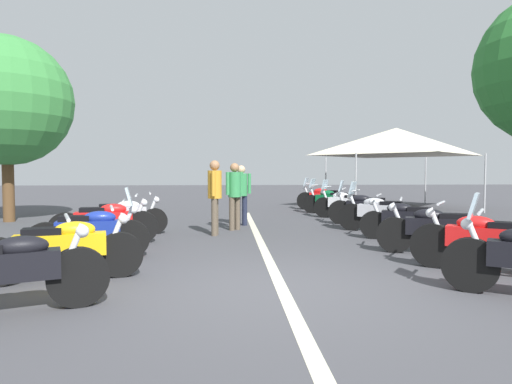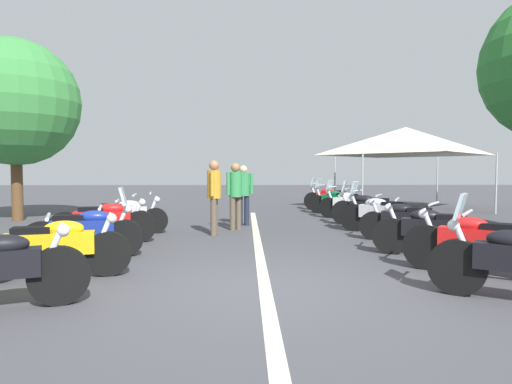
{
  "view_description": "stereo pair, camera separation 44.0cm",
  "coord_description": "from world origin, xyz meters",
  "px_view_note": "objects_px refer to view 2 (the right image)",
  "views": [
    {
      "loc": [
        -5.4,
        0.68,
        1.49
      ],
      "look_at": [
        5.04,
        0.0,
        0.98
      ],
      "focal_mm": 30.64,
      "sensor_mm": 36.0,
      "label": 1
    },
    {
      "loc": [
        -5.4,
        0.24,
        1.49
      ],
      "look_at": [
        5.04,
        0.0,
        0.98
      ],
      "focal_mm": 30.64,
      "sensor_mm": 36.0,
      "label": 2
    }
  ],
  "objects_px": {
    "motorcycle_right_row_7": "(338,201)",
    "bystander_2": "(235,191)",
    "motorcycle_right_row_6": "(350,204)",
    "bystander_1": "(243,190)",
    "roadside_tree_0": "(15,103)",
    "motorcycle_left_row_1": "(51,247)",
    "motorcycle_right_row_8": "(332,198)",
    "motorcycle_right_row_1": "(481,243)",
    "motorcycle_right_row_5": "(370,208)",
    "motorcycle_left_row_2": "(85,231)",
    "motorcycle_left_row_3": "(104,221)",
    "bystander_0": "(214,191)",
    "motorcycle_left_row_4": "(122,215)",
    "motorcycle_right_row_2": "(435,230)",
    "event_tent": "(406,141)",
    "motorcycle_right_row_3": "(407,221)",
    "motorcycle_right_row_4": "(382,213)"
  },
  "relations": [
    {
      "from": "motorcycle_right_row_4",
      "to": "bystander_1",
      "type": "bearing_deg",
      "value": 7.73
    },
    {
      "from": "motorcycle_left_row_4",
      "to": "event_tent",
      "type": "distance_m",
      "value": 11.65
    },
    {
      "from": "motorcycle_left_row_2",
      "to": "bystander_1",
      "type": "height_order",
      "value": "bystander_1"
    },
    {
      "from": "motorcycle_left_row_2",
      "to": "motorcycle_left_row_3",
      "type": "relative_size",
      "value": 0.93
    },
    {
      "from": "motorcycle_right_row_6",
      "to": "roadside_tree_0",
      "type": "relative_size",
      "value": 0.34
    },
    {
      "from": "motorcycle_right_row_1",
      "to": "motorcycle_right_row_5",
      "type": "relative_size",
      "value": 0.93
    },
    {
      "from": "bystander_0",
      "to": "motorcycle_right_row_1",
      "type": "bearing_deg",
      "value": 141.84
    },
    {
      "from": "motorcycle_left_row_4",
      "to": "motorcycle_right_row_3",
      "type": "relative_size",
      "value": 1.14
    },
    {
      "from": "motorcycle_right_row_1",
      "to": "motorcycle_right_row_8",
      "type": "bearing_deg",
      "value": -54.85
    },
    {
      "from": "motorcycle_right_row_2",
      "to": "bystander_2",
      "type": "bearing_deg",
      "value": -21.5
    },
    {
      "from": "motorcycle_right_row_5",
      "to": "bystander_1",
      "type": "relative_size",
      "value": 1.25
    },
    {
      "from": "motorcycle_right_row_1",
      "to": "motorcycle_right_row_3",
      "type": "xyz_separation_m",
      "value": [
        2.96,
        -0.04,
        -0.02
      ]
    },
    {
      "from": "bystander_0",
      "to": "motorcycle_left_row_4",
      "type": "bearing_deg",
      "value": 0.82
    },
    {
      "from": "motorcycle_right_row_6",
      "to": "bystander_1",
      "type": "xyz_separation_m",
      "value": [
        -1.45,
        3.28,
        0.49
      ]
    },
    {
      "from": "motorcycle_right_row_2",
      "to": "motorcycle_right_row_4",
      "type": "xyz_separation_m",
      "value": [
        2.87,
        0.03,
        0.02
      ]
    },
    {
      "from": "motorcycle_right_row_5",
      "to": "bystander_2",
      "type": "relative_size",
      "value": 1.21
    },
    {
      "from": "motorcycle_right_row_2",
      "to": "motorcycle_right_row_5",
      "type": "height_order",
      "value": "motorcycle_right_row_5"
    },
    {
      "from": "motorcycle_right_row_6",
      "to": "bystander_2",
      "type": "bearing_deg",
      "value": 68.42
    },
    {
      "from": "motorcycle_left_row_4",
      "to": "motorcycle_right_row_4",
      "type": "bearing_deg",
      "value": -11.11
    },
    {
      "from": "motorcycle_right_row_1",
      "to": "roadside_tree_0",
      "type": "bearing_deg",
      "value": -0.47
    },
    {
      "from": "motorcycle_right_row_5",
      "to": "motorcycle_right_row_1",
      "type": "bearing_deg",
      "value": 112.16
    },
    {
      "from": "motorcycle_right_row_2",
      "to": "motorcycle_right_row_5",
      "type": "bearing_deg",
      "value": -68.01
    },
    {
      "from": "motorcycle_right_row_1",
      "to": "motorcycle_right_row_5",
      "type": "xyz_separation_m",
      "value": [
        5.65,
        -0.03,
        0.01
      ]
    },
    {
      "from": "motorcycle_right_row_3",
      "to": "roadside_tree_0",
      "type": "distance_m",
      "value": 11.42
    },
    {
      "from": "motorcycle_right_row_5",
      "to": "event_tent",
      "type": "xyz_separation_m",
      "value": [
        5.37,
        -2.92,
        2.17
      ]
    },
    {
      "from": "motorcycle_left_row_2",
      "to": "motorcycle_right_row_1",
      "type": "relative_size",
      "value": 1.05
    },
    {
      "from": "motorcycle_right_row_2",
      "to": "motorcycle_left_row_1",
      "type": "bearing_deg",
      "value": 36.87
    },
    {
      "from": "motorcycle_right_row_7",
      "to": "bystander_0",
      "type": "distance_m",
      "value": 6.13
    },
    {
      "from": "motorcycle_left_row_3",
      "to": "bystander_1",
      "type": "relative_size",
      "value": 1.31
    },
    {
      "from": "motorcycle_right_row_6",
      "to": "motorcycle_right_row_7",
      "type": "relative_size",
      "value": 0.96
    },
    {
      "from": "motorcycle_left_row_1",
      "to": "motorcycle_right_row_2",
      "type": "relative_size",
      "value": 1.02
    },
    {
      "from": "motorcycle_right_row_3",
      "to": "roadside_tree_0",
      "type": "bearing_deg",
      "value": 4.18
    },
    {
      "from": "motorcycle_right_row_2",
      "to": "event_tent",
      "type": "distance_m",
      "value": 10.35
    },
    {
      "from": "motorcycle_left_row_3",
      "to": "motorcycle_left_row_4",
      "type": "distance_m",
      "value": 1.27
    },
    {
      "from": "motorcycle_left_row_4",
      "to": "motorcycle_right_row_5",
      "type": "xyz_separation_m",
      "value": [
        1.44,
        -6.27,
        0.03
      ]
    },
    {
      "from": "motorcycle_right_row_8",
      "to": "bystander_2",
      "type": "distance_m",
      "value": 6.37
    },
    {
      "from": "motorcycle_right_row_6",
      "to": "roadside_tree_0",
      "type": "distance_m",
      "value": 10.49
    },
    {
      "from": "motorcycle_right_row_8",
      "to": "event_tent",
      "type": "xyz_separation_m",
      "value": [
        0.85,
        -3.08,
        2.17
      ]
    },
    {
      "from": "motorcycle_left_row_3",
      "to": "event_tent",
      "type": "height_order",
      "value": "event_tent"
    },
    {
      "from": "motorcycle_left_row_3",
      "to": "motorcycle_right_row_5",
      "type": "xyz_separation_m",
      "value": [
        2.71,
        -6.29,
        0.01
      ]
    },
    {
      "from": "motorcycle_left_row_1",
      "to": "motorcycle_right_row_8",
      "type": "bearing_deg",
      "value": 43.97
    },
    {
      "from": "motorcycle_left_row_3",
      "to": "motorcycle_left_row_4",
      "type": "height_order",
      "value": "motorcycle_left_row_3"
    },
    {
      "from": "motorcycle_right_row_7",
      "to": "bystander_2",
      "type": "distance_m",
      "value": 5.17
    },
    {
      "from": "motorcycle_left_row_1",
      "to": "roadside_tree_0",
      "type": "bearing_deg",
      "value": 103.85
    },
    {
      "from": "bystander_1",
      "to": "motorcycle_right_row_2",
      "type": "bearing_deg",
      "value": -141.86
    },
    {
      "from": "bystander_1",
      "to": "roadside_tree_0",
      "type": "height_order",
      "value": "roadside_tree_0"
    },
    {
      "from": "bystander_0",
      "to": "bystander_1",
      "type": "distance_m",
      "value": 1.9
    },
    {
      "from": "motorcycle_left_row_3",
      "to": "bystander_2",
      "type": "distance_m",
      "value": 3.33
    },
    {
      "from": "motorcycle_left_row_2",
      "to": "motorcycle_right_row_2",
      "type": "height_order",
      "value": "motorcycle_left_row_2"
    },
    {
      "from": "motorcycle_left_row_4",
      "to": "bystander_0",
      "type": "height_order",
      "value": "bystander_0"
    }
  ]
}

